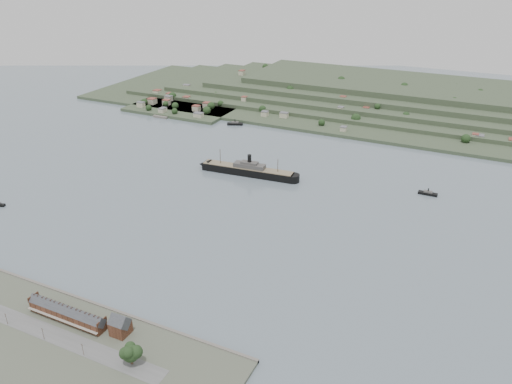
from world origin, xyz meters
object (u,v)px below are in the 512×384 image
at_px(terrace_row, 67,313).
at_px(fig_tree, 131,353).
at_px(steamship, 245,170).
at_px(gabled_building, 120,325).

bearing_deg(terrace_row, fig_tree, -12.39).
bearing_deg(fig_tree, terrace_row, 167.61).
relative_size(terrace_row, fig_tree, 4.10).
distance_m(steamship, fig_tree, 269.42).
bearing_deg(steamship, terrace_row, -89.21).
height_order(gabled_building, steamship, steamship).
bearing_deg(fig_tree, gabled_building, 141.46).
bearing_deg(gabled_building, steamship, 99.48).
bearing_deg(terrace_row, gabled_building, 6.12).
bearing_deg(gabled_building, terrace_row, -173.88).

